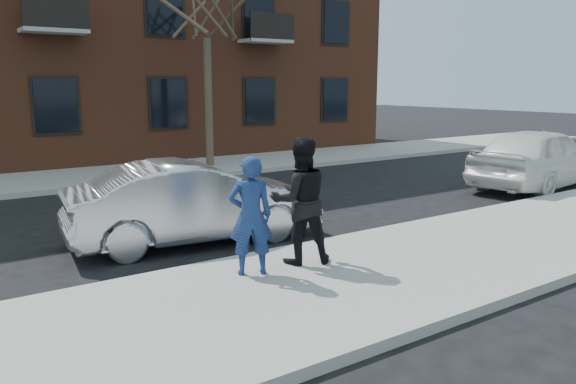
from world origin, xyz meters
TOP-DOWN VIEW (x-y plane):
  - ground at (0.00, 0.00)m, footprint 100.00×100.00m
  - near_sidewalk at (0.00, -0.25)m, footprint 50.00×3.50m
  - near_curb at (0.00, 1.55)m, footprint 50.00×0.10m
  - far_sidewalk at (0.00, 11.25)m, footprint 50.00×3.50m
  - far_curb at (0.00, 9.45)m, footprint 50.00×0.10m
  - street_tree at (4.50, 11.00)m, footprint 3.60×3.60m
  - silver_sedan at (0.27, 3.17)m, footprint 4.74×2.15m
  - white_car at (10.58, 2.79)m, footprint 5.28×2.68m
  - man_hoodie at (-0.00, 0.69)m, footprint 0.75×0.63m
  - man_peacoat at (0.92, 0.73)m, footprint 1.16×1.04m

SIDE VIEW (x-z plane):
  - ground at x=0.00m, z-range 0.00..0.00m
  - near_sidewalk at x=0.00m, z-range 0.00..0.15m
  - near_curb at x=0.00m, z-range 0.00..0.15m
  - far_sidewalk at x=0.00m, z-range 0.00..0.15m
  - far_curb at x=0.00m, z-range 0.00..0.15m
  - silver_sedan at x=0.27m, z-range 0.00..1.51m
  - white_car at x=10.58m, z-range 0.00..1.72m
  - man_hoodie at x=0.00m, z-range 0.15..1.89m
  - man_peacoat at x=0.92m, z-range 0.15..2.11m
  - street_tree at x=4.50m, z-range 2.12..8.92m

